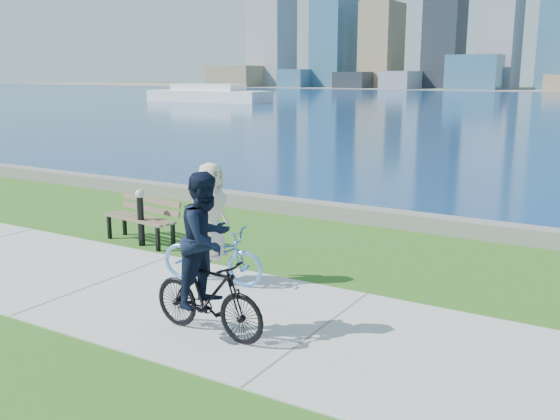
# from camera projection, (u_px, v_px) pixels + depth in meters

# --- Properties ---
(ground) EXTENTS (320.00, 320.00, 0.00)m
(ground) POSITION_uv_depth(u_px,v_px,m) (315.00, 334.00, 8.34)
(ground) COLOR #275716
(ground) RESTS_ON ground
(concrete_path) EXTENTS (80.00, 3.50, 0.02)m
(concrete_path) POSITION_uv_depth(u_px,v_px,m) (315.00, 333.00, 8.33)
(concrete_path) COLOR #A7A7A2
(concrete_path) RESTS_ON ground
(seawall) EXTENTS (90.00, 0.50, 0.35)m
(seawall) POSITION_uv_depth(u_px,v_px,m) (449.00, 226.00, 13.49)
(seawall) COLOR slate
(seawall) RESTS_ON ground
(ferry_near) EXTENTS (15.43, 4.41, 2.09)m
(ferry_near) POSITION_uv_depth(u_px,v_px,m) (208.00, 94.00, 74.04)
(ferry_near) COLOR white
(ferry_near) RESTS_ON ground
(park_bench) EXTENTS (1.81, 0.82, 0.90)m
(park_bench) POSITION_uv_depth(u_px,v_px,m) (143.00, 216.00, 12.76)
(park_bench) COLOR black
(park_bench) RESTS_ON ground
(bollard_lamp) EXTENTS (0.19, 0.19, 1.15)m
(bollard_lamp) POSITION_uv_depth(u_px,v_px,m) (141.00, 213.00, 12.46)
(bollard_lamp) COLOR black
(bollard_lamp) RESTS_ON ground
(cyclist_woman) EXTENTS (0.93, 1.88, 2.00)m
(cyclist_woman) POSITION_uv_depth(u_px,v_px,m) (212.00, 239.00, 10.17)
(cyclist_woman) COLOR #619EED
(cyclist_woman) RESTS_ON ground
(cyclist_man) EXTENTS (0.69, 1.80, 2.19)m
(cyclist_man) POSITION_uv_depth(u_px,v_px,m) (207.00, 268.00, 8.06)
(cyclist_man) COLOR black
(cyclist_man) RESTS_ON ground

